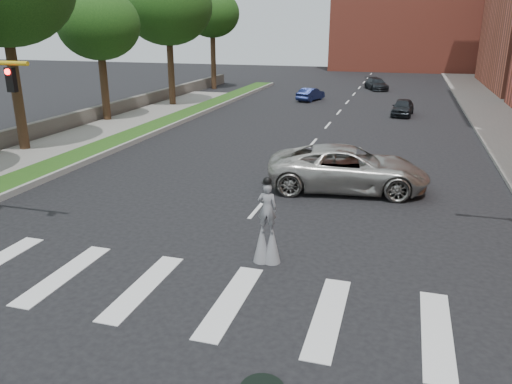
# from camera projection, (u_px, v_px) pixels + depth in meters

# --- Properties ---
(ground_plane) EXTENTS (160.00, 160.00, 0.00)m
(ground_plane) POSITION_uv_depth(u_px,v_px,m) (170.00, 313.00, 12.57)
(ground_plane) COLOR black
(ground_plane) RESTS_ON ground
(grass_median) EXTENTS (2.00, 60.00, 0.25)m
(grass_median) POSITION_uv_depth(u_px,v_px,m) (145.00, 130.00, 33.82)
(grass_median) COLOR #1F4513
(grass_median) RESTS_ON ground
(median_curb) EXTENTS (0.20, 60.00, 0.28)m
(median_curb) POSITION_uv_depth(u_px,v_px,m) (159.00, 131.00, 33.53)
(median_curb) COLOR gray
(median_curb) RESTS_ON ground
(stone_wall) EXTENTS (0.50, 56.00, 1.10)m
(stone_wall) POSITION_uv_depth(u_px,v_px,m) (92.00, 115.00, 36.98)
(stone_wall) COLOR #56514A
(stone_wall) RESTS_ON ground
(building_backdrop) EXTENTS (26.00, 14.00, 18.00)m
(building_backdrop) POSITION_uv_depth(u_px,v_px,m) (418.00, 11.00, 78.99)
(building_backdrop) COLOR #C5533D
(building_backdrop) RESTS_ON ground
(stilt_performer) EXTENTS (0.84, 0.55, 2.72)m
(stilt_performer) POSITION_uv_depth(u_px,v_px,m) (267.00, 231.00, 15.00)
(stilt_performer) COLOR #362315
(stilt_performer) RESTS_ON ground
(suv_crossing) EXTENTS (7.27, 4.06, 1.92)m
(suv_crossing) POSITION_uv_depth(u_px,v_px,m) (348.00, 168.00, 21.78)
(suv_crossing) COLOR #B1AEA7
(suv_crossing) RESTS_ON ground
(car_near) EXTENTS (1.87, 3.98, 1.32)m
(car_near) POSITION_uv_depth(u_px,v_px,m) (403.00, 107.00, 39.96)
(car_near) COLOR black
(car_near) RESTS_ON ground
(car_mid) EXTENTS (2.27, 3.93, 1.22)m
(car_mid) POSITION_uv_depth(u_px,v_px,m) (311.00, 94.00, 47.84)
(car_mid) COLOR #16204E
(car_mid) RESTS_ON ground
(car_far) EXTENTS (3.25, 4.75, 1.28)m
(car_far) POSITION_uv_depth(u_px,v_px,m) (376.00, 84.00, 55.91)
(car_far) COLOR black
(car_far) RESTS_ON ground
(tree_3) EXTENTS (5.85, 5.85, 9.44)m
(tree_3) POSITION_uv_depth(u_px,v_px,m) (99.00, 25.00, 35.38)
(tree_3) COLOR #362315
(tree_3) RESTS_ON ground
(tree_4) EXTENTS (7.62, 7.62, 11.67)m
(tree_4) POSITION_uv_depth(u_px,v_px,m) (168.00, 6.00, 42.18)
(tree_4) COLOR #362315
(tree_4) RESTS_ON ground
(tree_5) EXTENTS (6.00, 6.00, 10.66)m
(tree_5) POSITION_uv_depth(u_px,v_px,m) (212.00, 14.00, 54.44)
(tree_5) COLOR #362315
(tree_5) RESTS_ON ground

